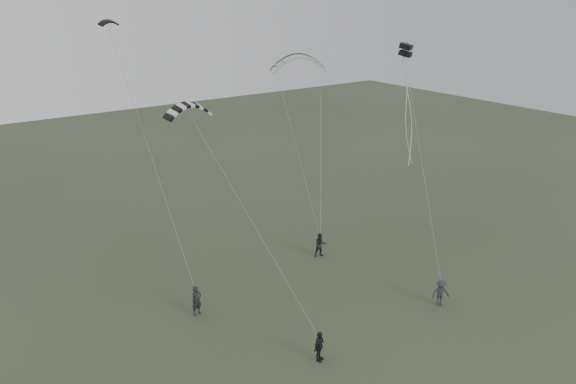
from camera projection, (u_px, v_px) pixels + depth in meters
ground at (328, 327)px, 33.38m from camera, size 140.00×140.00×0.00m
flyer_left at (197, 300)px, 34.40m from camera, size 0.77×0.58×1.93m
flyer_right at (320, 245)px, 41.98m from camera, size 1.08×0.97×1.85m
flyer_center at (319, 346)px, 30.09m from camera, size 1.12×0.84×1.77m
flyer_far at (441, 293)px, 35.41m from camera, size 1.32×1.10×1.78m
kite_dark_small at (108, 21)px, 34.43m from camera, size 1.43×0.95×0.57m
kite_pale_large at (299, 57)px, 41.99m from camera, size 4.47×2.79×1.87m
kite_striped at (188, 105)px, 30.18m from camera, size 2.75×1.05×1.20m
kite_box at (406, 50)px, 35.49m from camera, size 1.02×1.09×0.89m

